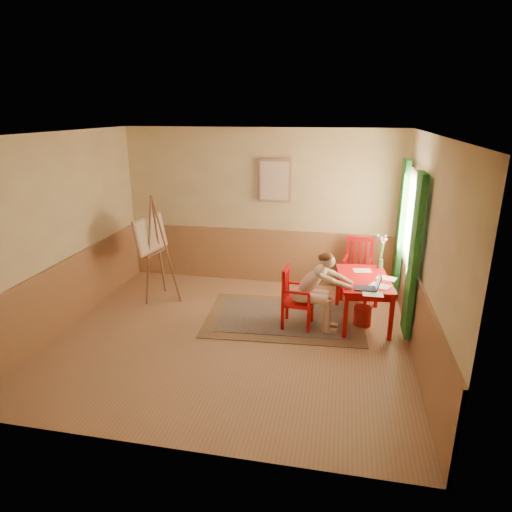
% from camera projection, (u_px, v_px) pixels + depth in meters
% --- Properties ---
extents(room, '(5.04, 4.54, 2.84)m').
position_uv_depth(room, '(230.00, 243.00, 5.88)').
color(room, '#A87C5C').
rests_on(room, ground).
extents(wainscot, '(5.00, 4.50, 1.00)m').
position_uv_depth(wainscot, '(243.00, 284.00, 6.91)').
color(wainscot, '#B47B52').
rests_on(wainscot, room).
extents(window, '(0.12, 2.01, 2.20)m').
position_uv_depth(window, '(408.00, 234.00, 6.48)').
color(window, white).
rests_on(window, room).
extents(wall_portrait, '(0.60, 0.05, 0.76)m').
position_uv_depth(wall_portrait, '(274.00, 181.00, 7.73)').
color(wall_portrait, '#A27C5F').
rests_on(wall_portrait, room).
extents(rug, '(2.50, 1.76, 0.02)m').
position_uv_depth(rug, '(284.00, 317.00, 6.88)').
color(rug, '#8C7251').
rests_on(rug, room).
extents(table, '(0.85, 1.28, 0.72)m').
position_uv_depth(table, '(364.00, 283.00, 6.57)').
color(table, red).
rests_on(table, room).
extents(chair_left, '(0.45, 0.43, 0.92)m').
position_uv_depth(chair_left, '(295.00, 298.00, 6.49)').
color(chair_left, red).
rests_on(chair_left, room).
extents(chair_back, '(0.52, 0.54, 1.03)m').
position_uv_depth(chair_back, '(357.00, 269.00, 7.52)').
color(chair_back, red).
rests_on(chair_back, room).
extents(figure, '(0.89, 0.39, 1.19)m').
position_uv_depth(figure, '(316.00, 287.00, 6.34)').
color(figure, '#D5A68F').
rests_on(figure, room).
extents(laptop, '(0.35, 0.21, 0.21)m').
position_uv_depth(laptop, '(370.00, 286.00, 6.11)').
color(laptop, '#1E2338').
rests_on(laptop, table).
extents(papers, '(0.65, 1.12, 0.00)m').
position_uv_depth(papers, '(375.00, 282.00, 6.38)').
color(papers, white).
rests_on(papers, table).
extents(vase, '(0.19, 0.27, 0.54)m').
position_uv_depth(vase, '(381.00, 253.00, 6.88)').
color(vase, '#3F724C').
rests_on(vase, table).
extents(wastebasket, '(0.34, 0.34, 0.29)m').
position_uv_depth(wastebasket, '(362.00, 316.00, 6.63)').
color(wastebasket, '#A7221F').
rests_on(wastebasket, room).
extents(easel, '(0.65, 0.80, 1.79)m').
position_uv_depth(easel, '(153.00, 238.00, 7.31)').
color(easel, brown).
rests_on(easel, room).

